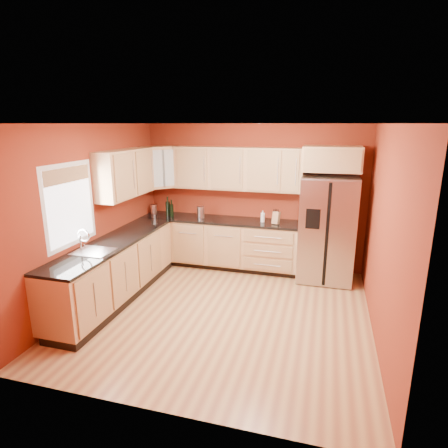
% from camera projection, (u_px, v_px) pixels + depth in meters
% --- Properties ---
extents(floor, '(4.00, 4.00, 0.00)m').
position_uv_depth(floor, '(223.00, 312.00, 5.33)').
color(floor, '#A1623E').
rests_on(floor, ground).
extents(ceiling, '(4.00, 4.00, 0.00)m').
position_uv_depth(ceiling, '(223.00, 123.00, 4.66)').
color(ceiling, silver).
rests_on(ceiling, wall_back).
extents(wall_back, '(4.00, 0.04, 2.60)m').
position_uv_depth(wall_back, '(253.00, 197.00, 6.86)').
color(wall_back, maroon).
rests_on(wall_back, floor).
extents(wall_front, '(4.00, 0.04, 2.60)m').
position_uv_depth(wall_front, '(159.00, 284.00, 3.13)').
color(wall_front, maroon).
rests_on(wall_front, floor).
extents(wall_left, '(0.04, 4.00, 2.60)m').
position_uv_depth(wall_left, '(93.00, 215.00, 5.51)').
color(wall_left, maroon).
rests_on(wall_left, floor).
extents(wall_right, '(0.04, 4.00, 2.60)m').
position_uv_depth(wall_right, '(384.00, 236.00, 4.48)').
color(wall_right, maroon).
rests_on(wall_right, floor).
extents(base_cabinets_back, '(2.90, 0.60, 0.88)m').
position_uv_depth(base_cabinets_back, '(219.00, 244.00, 6.94)').
color(base_cabinets_back, tan).
rests_on(base_cabinets_back, floor).
extents(base_cabinets_left, '(0.60, 2.80, 0.88)m').
position_uv_depth(base_cabinets_left, '(115.00, 271.00, 5.66)').
color(base_cabinets_left, tan).
rests_on(base_cabinets_left, floor).
extents(countertop_back, '(2.90, 0.62, 0.04)m').
position_uv_depth(countertop_back, '(219.00, 220.00, 6.81)').
color(countertop_back, black).
rests_on(countertop_back, base_cabinets_back).
extents(countertop_left, '(0.62, 2.80, 0.04)m').
position_uv_depth(countertop_left, '(113.00, 242.00, 5.54)').
color(countertop_left, black).
rests_on(countertop_left, base_cabinets_left).
extents(upper_cabinets_back, '(2.30, 0.33, 0.75)m').
position_uv_depth(upper_cabinets_back, '(237.00, 169.00, 6.63)').
color(upper_cabinets_back, tan).
rests_on(upper_cabinets_back, wall_back).
extents(upper_cabinets_left, '(0.33, 1.35, 0.75)m').
position_uv_depth(upper_cabinets_left, '(126.00, 173.00, 6.01)').
color(upper_cabinets_left, tan).
rests_on(upper_cabinets_left, wall_left).
extents(corner_upper_cabinet, '(0.67, 0.67, 0.75)m').
position_uv_depth(corner_upper_cabinet, '(160.00, 167.00, 6.84)').
color(corner_upper_cabinet, tan).
rests_on(corner_upper_cabinet, wall_back).
extents(over_fridge_cabinet, '(0.92, 0.60, 0.40)m').
position_uv_depth(over_fridge_cabinet, '(332.00, 159.00, 6.03)').
color(over_fridge_cabinet, tan).
rests_on(over_fridge_cabinet, wall_back).
extents(refrigerator, '(0.90, 0.75, 1.78)m').
position_uv_depth(refrigerator, '(327.00, 229.00, 6.26)').
color(refrigerator, silver).
rests_on(refrigerator, floor).
extents(window, '(0.03, 0.90, 1.00)m').
position_uv_depth(window, '(70.00, 205.00, 4.98)').
color(window, white).
rests_on(window, wall_left).
extents(sink_faucet, '(0.50, 0.42, 0.30)m').
position_uv_depth(sink_faucet, '(92.00, 241.00, 5.03)').
color(sink_faucet, silver).
rests_on(sink_faucet, countertop_left).
extents(canister_left, '(0.15, 0.15, 0.19)m').
position_uv_depth(canister_left, '(154.00, 210.00, 7.12)').
color(canister_left, silver).
rests_on(canister_left, countertop_back).
extents(canister_right, '(0.14, 0.14, 0.21)m').
position_uv_depth(canister_right, '(201.00, 212.00, 6.85)').
color(canister_right, silver).
rests_on(canister_right, countertop_back).
extents(wine_bottle_a, '(0.11, 0.11, 0.36)m').
position_uv_depth(wine_bottle_a, '(168.00, 206.00, 7.02)').
color(wine_bottle_a, black).
rests_on(wine_bottle_a, countertop_back).
extents(wine_bottle_b, '(0.09, 0.09, 0.32)m').
position_uv_depth(wine_bottle_b, '(172.00, 208.00, 6.95)').
color(wine_bottle_b, black).
rests_on(wine_bottle_b, countertop_back).
extents(knife_block, '(0.13, 0.12, 0.22)m').
position_uv_depth(knife_block, '(276.00, 218.00, 6.45)').
color(knife_block, '#A67851').
rests_on(knife_block, countertop_back).
extents(soap_dispenser, '(0.08, 0.08, 0.20)m').
position_uv_depth(soap_dispenser, '(263.00, 216.00, 6.57)').
color(soap_dispenser, white).
rests_on(soap_dispenser, countertop_back).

